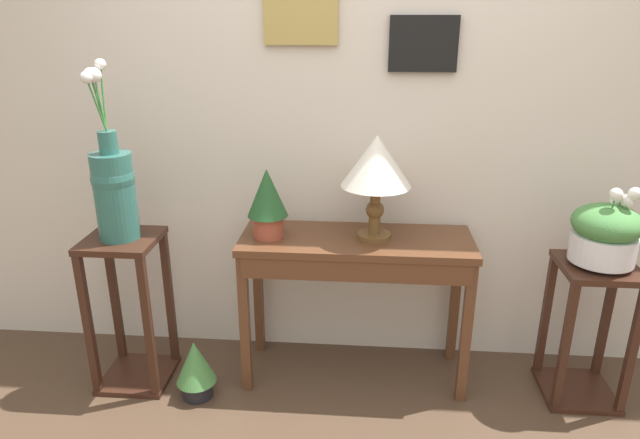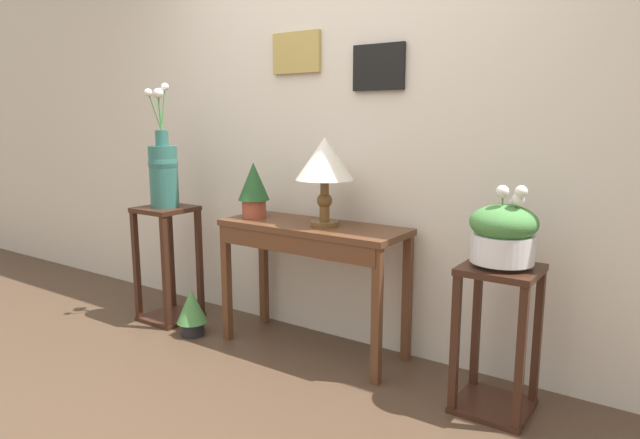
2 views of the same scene
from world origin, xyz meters
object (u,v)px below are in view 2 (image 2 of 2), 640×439
Objects in this scene: potted_plant_floor at (192,310)px; table_lamp at (325,162)px; planter_bowl_wide_right at (503,233)px; potted_plant_on_console at (254,187)px; console_table at (310,244)px; flower_vase_tall_left at (163,168)px; pedestal_stand_right at (497,339)px; pedestal_stand_left at (168,264)px.

table_lamp is at bearing 16.94° from potted_plant_floor.
planter_bowl_wide_right is 1.23× the size of potted_plant_floor.
planter_bowl_wide_right is at bearing -2.16° from potted_plant_on_console.
console_table is 3.31× the size of potted_plant_on_console.
flower_vase_tall_left reaches higher than console_table.
planter_bowl_wide_right is at bearing -4.54° from table_lamp.
potted_plant_floor is (-1.84, -0.17, -0.68)m from planter_bowl_wide_right.
console_table is 0.51m from potted_plant_on_console.
pedestal_stand_right is (1.51, -0.06, -0.59)m from potted_plant_on_console.
pedestal_stand_left is at bearing -178.58° from pedestal_stand_right.
console_table is 1.13m from pedestal_stand_right.
potted_plant_on_console is 0.42× the size of flower_vase_tall_left.
console_table is 3.63× the size of potted_plant_floor.
table_lamp is 1.47× the size of potted_plant_on_console.
flower_vase_tall_left reaches higher than planter_bowl_wide_right.
console_table reaches higher than potted_plant_floor.
pedestal_stand_right is at bearing -2.15° from potted_plant_on_console.
console_table is 0.92m from potted_plant_floor.
flower_vase_tall_left is at bearing -174.25° from console_table.
console_table reaches higher than pedestal_stand_right.
table_lamp reaches higher than pedestal_stand_left.
potted_plant_floor is (-1.84, -0.17, -0.18)m from pedestal_stand_right.
pedestal_stand_left is 2.07× the size of planter_bowl_wide_right.
planter_bowl_wide_right is at bearing -22.05° from pedestal_stand_right.
planter_bowl_wide_right is at bearing 1.40° from pedestal_stand_left.
potted_plant_on_console is at bearing 9.24° from flower_vase_tall_left.
flower_vase_tall_left is 2.63× the size of potted_plant_floor.
potted_plant_on_console is 0.48× the size of pedestal_stand_right.
pedestal_stand_left is (-1.17, -0.13, -0.72)m from table_lamp.
potted_plant_on_console reaches higher than potted_plant_floor.
pedestal_stand_left is 0.42m from potted_plant_floor.
pedestal_stand_left is 1.12× the size of pedestal_stand_right.
pedestal_stand_left is 0.97× the size of flower_vase_tall_left.
table_lamp is at bearing 6.48° from flower_vase_tall_left.
planter_bowl_wide_right is (2.18, 0.05, 0.46)m from pedestal_stand_left.
planter_bowl_wide_right is (2.18, 0.05, -0.18)m from flower_vase_tall_left.
potted_plant_on_console is 1.51m from planter_bowl_wide_right.
potted_plant_floor is (0.34, -0.12, -0.86)m from flower_vase_tall_left.
pedestal_stand_right is at bearing 157.95° from planter_bowl_wide_right.
flower_vase_tall_left is 2.29m from pedestal_stand_right.
pedestal_stand_right is at bearing 1.40° from flower_vase_tall_left.
flower_vase_tall_left is 1.15× the size of pedestal_stand_right.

